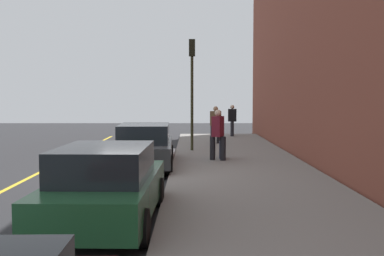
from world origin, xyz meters
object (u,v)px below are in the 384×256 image
at_px(pedestrian_brown_coat, 216,124).
at_px(traffic_light_pole, 192,76).
at_px(parked_car_charcoal, 145,146).
at_px(pedestrian_burgundy_coat, 218,133).
at_px(parked_car_green, 106,185).
at_px(pedestrian_black_coat, 232,119).
at_px(rolling_suitcase, 222,150).

height_order(pedestrian_brown_coat, traffic_light_pole, traffic_light_pole).
xyz_separation_m(parked_car_charcoal, pedestrian_burgundy_coat, (1.01, -2.52, 0.36)).
height_order(parked_car_green, pedestrian_brown_coat, pedestrian_brown_coat).
bearing_deg(pedestrian_burgundy_coat, parked_car_green, 162.18).
bearing_deg(pedestrian_black_coat, pedestrian_burgundy_coat, 172.19).
xyz_separation_m(parked_car_green, pedestrian_brown_coat, (13.96, -2.79, 0.35)).
height_order(parked_car_green, pedestrian_black_coat, pedestrian_black_coat).
xyz_separation_m(pedestrian_black_coat, rolling_suitcase, (-9.86, 1.22, -0.64)).
xyz_separation_m(parked_car_charcoal, rolling_suitcase, (1.44, -2.71, -0.29)).
relative_size(parked_car_green, parked_car_charcoal, 0.96).
height_order(pedestrian_burgundy_coat, traffic_light_pole, traffic_light_pole).
bearing_deg(parked_car_charcoal, rolling_suitcase, -62.08).
distance_m(parked_car_charcoal, rolling_suitcase, 3.08).
xyz_separation_m(pedestrian_burgundy_coat, rolling_suitcase, (0.43, -0.19, -0.65)).
bearing_deg(traffic_light_pole, pedestrian_black_coat, -18.02).
height_order(parked_car_green, parked_car_charcoal, same).
height_order(pedestrian_black_coat, traffic_light_pole, traffic_light_pole).
xyz_separation_m(parked_car_charcoal, traffic_light_pole, (4.13, -1.60, 2.52)).
bearing_deg(parked_car_charcoal, pedestrian_brown_coat, -21.44).
distance_m(pedestrian_black_coat, rolling_suitcase, 9.95).
relative_size(pedestrian_brown_coat, traffic_light_pole, 0.39).
relative_size(pedestrian_burgundy_coat, rolling_suitcase, 1.83).
bearing_deg(pedestrian_brown_coat, pedestrian_burgundy_coat, 177.79).
relative_size(parked_car_charcoal, pedestrian_brown_coat, 2.67).
relative_size(parked_car_green, pedestrian_brown_coat, 2.57).
distance_m(parked_car_green, parked_car_charcoal, 6.96).
height_order(parked_car_charcoal, pedestrian_burgundy_coat, pedestrian_burgundy_coat).
xyz_separation_m(traffic_light_pole, rolling_suitcase, (-2.70, -1.11, -2.81)).
bearing_deg(pedestrian_brown_coat, rolling_suitcase, 179.60).
bearing_deg(pedestrian_burgundy_coat, traffic_light_pole, 16.39).
relative_size(pedestrian_brown_coat, rolling_suitcase, 1.82).
bearing_deg(pedestrian_burgundy_coat, pedestrian_black_coat, -7.81).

